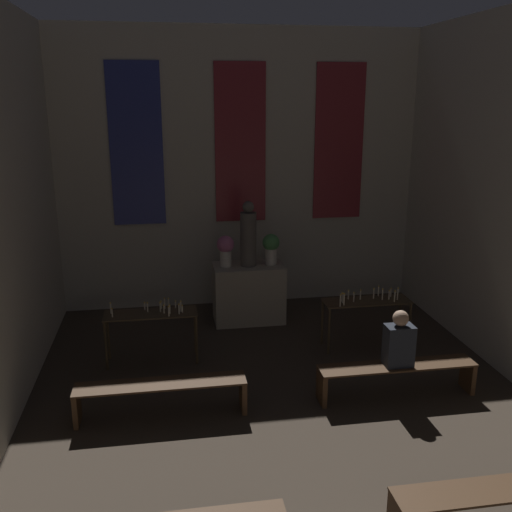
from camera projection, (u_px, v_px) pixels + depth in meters
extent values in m
cube|color=beige|center=(240.00, 171.00, 10.25)|extent=(6.68, 0.12, 4.94)
cube|color=navy|center=(136.00, 145.00, 9.76)|extent=(0.90, 0.03, 2.77)
cube|color=maroon|center=(240.00, 144.00, 10.04)|extent=(0.90, 0.03, 2.77)
cube|color=maroon|center=(339.00, 142.00, 10.32)|extent=(0.90, 0.03, 2.77)
cube|color=#ADA38E|center=(249.00, 293.00, 9.83)|extent=(1.20, 0.68, 1.00)
cylinder|color=#5B5651|center=(248.00, 239.00, 9.57)|extent=(0.27, 0.27, 0.91)
sphere|color=#5B5651|center=(248.00, 207.00, 9.42)|extent=(0.19, 0.19, 0.19)
cylinder|color=beige|center=(226.00, 258.00, 9.60)|extent=(0.20, 0.20, 0.28)
sphere|color=#C66B9E|center=(225.00, 244.00, 9.53)|extent=(0.29, 0.29, 0.29)
cylinder|color=beige|center=(271.00, 256.00, 9.72)|extent=(0.20, 0.20, 0.28)
sphere|color=#4C9351|center=(271.00, 242.00, 9.65)|extent=(0.29, 0.29, 0.29)
cube|color=#473823|center=(151.00, 314.00, 8.23)|extent=(1.34, 0.43, 0.02)
cylinder|color=#473823|center=(106.00, 346.00, 8.05)|extent=(0.04, 0.04, 0.74)
cylinder|color=#473823|center=(197.00, 340.00, 8.25)|extent=(0.04, 0.04, 0.74)
cylinder|color=#473823|center=(108.00, 336.00, 8.41)|extent=(0.04, 0.04, 0.74)
cylinder|color=#473823|center=(195.00, 330.00, 8.61)|extent=(0.04, 0.04, 0.74)
cylinder|color=silver|center=(160.00, 307.00, 8.26)|extent=(0.02, 0.02, 0.13)
sphere|color=#F9CC4C|center=(160.00, 302.00, 8.24)|extent=(0.02, 0.02, 0.02)
cylinder|color=silver|center=(170.00, 310.00, 8.18)|extent=(0.02, 0.02, 0.12)
sphere|color=#F9CC4C|center=(170.00, 305.00, 8.16)|extent=(0.02, 0.02, 0.02)
cylinder|color=silver|center=(148.00, 308.00, 8.25)|extent=(0.02, 0.02, 0.13)
sphere|color=#F9CC4C|center=(147.00, 303.00, 8.22)|extent=(0.02, 0.02, 0.02)
cylinder|color=silver|center=(176.00, 305.00, 8.41)|extent=(0.02, 0.02, 0.10)
sphere|color=#F9CC4C|center=(175.00, 301.00, 8.39)|extent=(0.02, 0.02, 0.02)
cylinder|color=silver|center=(182.00, 309.00, 8.23)|extent=(0.02, 0.02, 0.10)
sphere|color=#F9CC4C|center=(182.00, 305.00, 8.22)|extent=(0.02, 0.02, 0.02)
cylinder|color=silver|center=(111.00, 309.00, 8.18)|extent=(0.02, 0.02, 0.15)
sphere|color=#F9CC4C|center=(110.00, 303.00, 8.16)|extent=(0.02, 0.02, 0.02)
cylinder|color=silver|center=(112.00, 313.00, 8.06)|extent=(0.02, 0.02, 0.11)
sphere|color=#F9CC4C|center=(112.00, 309.00, 8.04)|extent=(0.02, 0.02, 0.02)
cylinder|color=silver|center=(179.00, 309.00, 8.17)|extent=(0.02, 0.02, 0.14)
sphere|color=#F9CC4C|center=(179.00, 304.00, 8.15)|extent=(0.02, 0.02, 0.02)
cylinder|color=silver|center=(181.00, 307.00, 8.26)|extent=(0.02, 0.02, 0.15)
sphere|color=#F9CC4C|center=(181.00, 301.00, 8.24)|extent=(0.02, 0.02, 0.02)
cylinder|color=silver|center=(161.00, 305.00, 8.38)|extent=(0.02, 0.02, 0.10)
sphere|color=#F9CC4C|center=(161.00, 301.00, 8.37)|extent=(0.02, 0.02, 0.02)
cylinder|color=silver|center=(145.00, 307.00, 8.33)|extent=(0.02, 0.02, 0.10)
sphere|color=#F9CC4C|center=(144.00, 303.00, 8.32)|extent=(0.02, 0.02, 0.02)
cylinder|color=silver|center=(169.00, 304.00, 8.40)|extent=(0.02, 0.02, 0.14)
sphere|color=#F9CC4C|center=(168.00, 299.00, 8.38)|extent=(0.02, 0.02, 0.02)
cylinder|color=silver|center=(165.00, 304.00, 8.37)|extent=(0.02, 0.02, 0.15)
sphere|color=#F9CC4C|center=(164.00, 298.00, 8.35)|extent=(0.02, 0.02, 0.02)
cylinder|color=silver|center=(169.00, 312.00, 8.09)|extent=(0.02, 0.02, 0.13)
sphere|color=#F9CC4C|center=(169.00, 307.00, 8.06)|extent=(0.02, 0.02, 0.02)
cylinder|color=silver|center=(164.00, 310.00, 8.20)|extent=(0.02, 0.02, 0.11)
sphere|color=#F9CC4C|center=(164.00, 305.00, 8.18)|extent=(0.02, 0.02, 0.02)
cube|color=#473823|center=(367.00, 301.00, 8.73)|extent=(1.34, 0.43, 0.02)
cylinder|color=#473823|center=(329.00, 331.00, 8.56)|extent=(0.04, 0.04, 0.74)
cylinder|color=#473823|center=(409.00, 326.00, 8.75)|extent=(0.04, 0.04, 0.74)
cylinder|color=#473823|center=(322.00, 322.00, 8.91)|extent=(0.04, 0.04, 0.74)
cylinder|color=#473823|center=(400.00, 317.00, 9.11)|extent=(0.04, 0.04, 0.74)
cylinder|color=silver|center=(391.00, 293.00, 8.88)|extent=(0.02, 0.02, 0.12)
sphere|color=#F9CC4C|center=(391.00, 288.00, 8.86)|extent=(0.02, 0.02, 0.02)
cylinder|color=silver|center=(354.00, 298.00, 8.66)|extent=(0.02, 0.02, 0.13)
sphere|color=#F9CC4C|center=(354.00, 293.00, 8.64)|extent=(0.02, 0.02, 0.02)
cylinder|color=silver|center=(342.00, 299.00, 8.64)|extent=(0.02, 0.02, 0.12)
sphere|color=#F9CC4C|center=(343.00, 294.00, 8.62)|extent=(0.02, 0.02, 0.02)
cylinder|color=silver|center=(342.00, 298.00, 8.68)|extent=(0.02, 0.02, 0.12)
sphere|color=#F9CC4C|center=(342.00, 293.00, 8.66)|extent=(0.02, 0.02, 0.02)
cylinder|color=silver|center=(374.00, 294.00, 8.79)|extent=(0.02, 0.02, 0.15)
sphere|color=#F9CC4C|center=(374.00, 289.00, 8.77)|extent=(0.02, 0.02, 0.02)
cylinder|color=silver|center=(378.00, 292.00, 8.90)|extent=(0.02, 0.02, 0.15)
sphere|color=#F9CC4C|center=(379.00, 286.00, 8.88)|extent=(0.02, 0.02, 0.02)
cylinder|color=silver|center=(344.00, 300.00, 8.51)|extent=(0.02, 0.02, 0.17)
sphere|color=#F9CC4C|center=(344.00, 294.00, 8.48)|extent=(0.02, 0.02, 0.02)
cylinder|color=silver|center=(382.00, 295.00, 8.74)|extent=(0.02, 0.02, 0.16)
sphere|color=#F9CC4C|center=(383.00, 289.00, 8.71)|extent=(0.02, 0.02, 0.02)
cylinder|color=silver|center=(340.00, 301.00, 8.46)|extent=(0.02, 0.02, 0.17)
sphere|color=#F9CC4C|center=(341.00, 295.00, 8.43)|extent=(0.02, 0.02, 0.02)
cylinder|color=silver|center=(343.00, 299.00, 8.60)|extent=(0.02, 0.02, 0.14)
sphere|color=#F9CC4C|center=(343.00, 293.00, 8.58)|extent=(0.02, 0.02, 0.02)
cylinder|color=silver|center=(389.00, 295.00, 8.76)|extent=(0.02, 0.02, 0.13)
sphere|color=#F9CC4C|center=(389.00, 291.00, 8.74)|extent=(0.02, 0.02, 0.02)
cylinder|color=silver|center=(398.00, 294.00, 8.73)|extent=(0.02, 0.02, 0.18)
sphere|color=#F9CC4C|center=(398.00, 288.00, 8.71)|extent=(0.02, 0.02, 0.02)
cylinder|color=silver|center=(395.00, 297.00, 8.65)|extent=(0.02, 0.02, 0.16)
sphere|color=#F9CC4C|center=(395.00, 291.00, 8.63)|extent=(0.02, 0.02, 0.02)
cylinder|color=silver|center=(348.00, 295.00, 8.77)|extent=(0.02, 0.02, 0.13)
sphere|color=#F9CC4C|center=(349.00, 291.00, 8.75)|extent=(0.02, 0.02, 0.02)
cylinder|color=silver|center=(360.00, 295.00, 8.75)|extent=(0.02, 0.02, 0.14)
sphere|color=#F9CC4C|center=(361.00, 290.00, 8.73)|extent=(0.02, 0.02, 0.02)
cube|color=#4C331E|center=(506.00, 489.00, 5.03)|extent=(2.06, 0.36, 0.03)
cube|color=#4C331E|center=(161.00, 384.00, 6.86)|extent=(2.06, 0.36, 0.03)
cube|color=#4C331E|center=(77.00, 407.00, 6.77)|extent=(0.06, 0.32, 0.42)
cube|color=#4C331E|center=(243.00, 394.00, 7.08)|extent=(0.06, 0.32, 0.42)
cube|color=#4C331E|center=(397.00, 366.00, 7.33)|extent=(2.06, 0.36, 0.03)
cube|color=#4C331E|center=(322.00, 387.00, 7.24)|extent=(0.06, 0.32, 0.42)
cube|color=#4C331E|center=(468.00, 375.00, 7.54)|extent=(0.06, 0.32, 0.42)
cube|color=#282D38|center=(399.00, 345.00, 7.25)|extent=(0.36, 0.24, 0.54)
sphere|color=tan|center=(401.00, 318.00, 7.15)|extent=(0.20, 0.20, 0.20)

